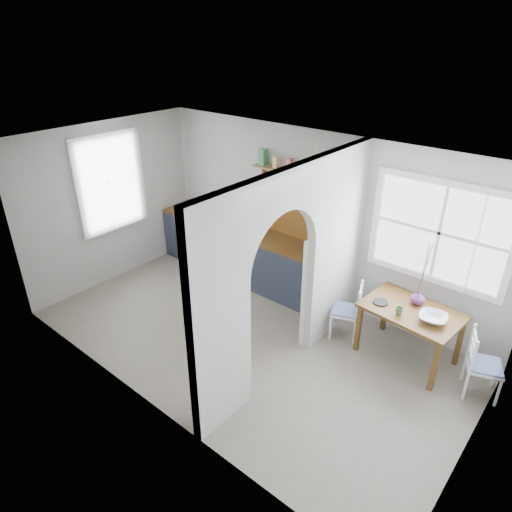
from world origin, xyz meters
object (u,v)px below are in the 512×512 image
Objects in this scene: vase at (418,297)px; chair_right at (485,365)px; kettle at (322,250)px; chair_left at (346,310)px; dining_table at (408,334)px.

chair_right is at bearing -13.53° from vase.
chair_right is 3.27× the size of kettle.
vase is (0.84, 0.26, 0.42)m from chair_left.
kettle is 1.45m from vase.
chair_left is at bearing 70.34° from chair_right.
chair_right is (0.94, -0.06, 0.05)m from dining_table.
vase is (1.44, -0.01, -0.20)m from kettle.
kettle reaches higher than chair_left.
kettle is (-1.45, 0.18, 0.66)m from dining_table.
kettle reaches higher than vase.
kettle is (-2.40, 0.24, 0.61)m from chair_right.
chair_right is at bearing 68.84° from chair_left.
dining_table is at bearing 74.01° from chair_left.
dining_table is at bearing 65.63° from chair_right.
chair_left is at bearing -168.06° from dining_table.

